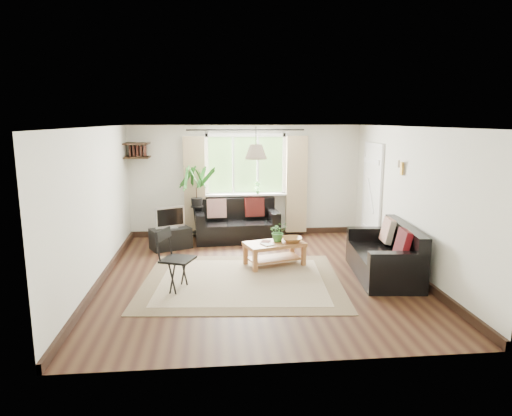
{
  "coord_description": "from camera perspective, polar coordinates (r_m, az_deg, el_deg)",
  "views": [
    {
      "loc": [
        -0.72,
        -7.08,
        2.5
      ],
      "look_at": [
        0.0,
        0.4,
        1.05
      ],
      "focal_mm": 32.0,
      "sensor_mm": 36.0,
      "label": 1
    }
  ],
  "objects": [
    {
      "name": "tv_stand",
      "position": [
        9.18,
        -10.61,
        -3.75
      ],
      "size": [
        0.87,
        0.71,
        0.41
      ],
      "primitive_type": "cube",
      "rotation": [
        0.0,
        0.0,
        0.44
      ],
      "color": "black",
      "rests_on": "floor"
    },
    {
      "name": "rug",
      "position": [
        7.29,
        -1.77,
        -9.07
      ],
      "size": [
        3.3,
        2.9,
        0.02
      ],
      "primitive_type": "cube",
      "rotation": [
        0.0,
        0.0,
        -0.09
      ],
      "color": "beige",
      "rests_on": "floor"
    },
    {
      "name": "pendant_lamp",
      "position": [
        7.53,
        -0.0,
        7.49
      ],
      "size": [
        0.36,
        0.36,
        0.54
      ],
      "primitive_type": null,
      "color": "beige",
      "rests_on": "ceiling"
    },
    {
      "name": "wall_right",
      "position": [
        7.89,
        18.69,
        0.85
      ],
      "size": [
        0.02,
        5.5,
        2.4
      ],
      "primitive_type": "cube",
      "color": "silver",
      "rests_on": "floor"
    },
    {
      "name": "wall_sconce",
      "position": [
        8.06,
        17.6,
        5.0
      ],
      "size": [
        0.12,
        0.12,
        0.28
      ],
      "primitive_type": null,
      "color": "beige",
      "rests_on": "wall_right"
    },
    {
      "name": "sill_plant",
      "position": [
        9.86,
        0.2,
        2.56
      ],
      "size": [
        0.14,
        0.1,
        0.27
      ],
      "primitive_type": "imported",
      "color": "#2D6023",
      "rests_on": "window"
    },
    {
      "name": "door",
      "position": [
        9.46,
        14.28,
        1.46
      ],
      "size": [
        0.06,
        0.96,
        2.06
      ],
      "primitive_type": "cube",
      "color": "silver",
      "rests_on": "wall_right"
    },
    {
      "name": "coffee_table",
      "position": [
        8.0,
        2.31,
        -5.76
      ],
      "size": [
        1.13,
        0.82,
        0.41
      ],
      "primitive_type": null,
      "rotation": [
        0.0,
        0.0,
        0.29
      ],
      "color": "brown",
      "rests_on": "floor"
    },
    {
      "name": "book_a",
      "position": [
        7.75,
        0.87,
        -4.62
      ],
      "size": [
        0.24,
        0.27,
        0.02
      ],
      "primitive_type": "imported",
      "rotation": [
        0.0,
        0.0,
        0.44
      ],
      "color": "white",
      "rests_on": "coffee_table"
    },
    {
      "name": "wall_front",
      "position": [
        4.58,
        3.81,
        -5.62
      ],
      "size": [
        5.0,
        0.02,
        2.4
      ],
      "primitive_type": "cube",
      "color": "silver",
      "rests_on": "floor"
    },
    {
      "name": "palm_stand",
      "position": [
        9.62,
        -7.4,
        0.62
      ],
      "size": [
        0.77,
        0.77,
        1.59
      ],
      "primitive_type": null,
      "rotation": [
        0.0,
        0.0,
        -0.3
      ],
      "color": "black",
      "rests_on": "floor"
    },
    {
      "name": "floor",
      "position": [
        7.54,
        0.3,
        -8.43
      ],
      "size": [
        5.5,
        5.5,
        0.0
      ],
      "primitive_type": "plane",
      "color": "black",
      "rests_on": "ground"
    },
    {
      "name": "sofa_back",
      "position": [
        9.58,
        -2.42,
        -1.71
      ],
      "size": [
        1.77,
        0.96,
        0.81
      ],
      "primitive_type": null,
      "rotation": [
        0.0,
        0.0,
        0.06
      ],
      "color": "black",
      "rests_on": "floor"
    },
    {
      "name": "tv",
      "position": [
        9.08,
        -10.71,
        -1.13
      ],
      "size": [
        0.61,
        0.43,
        0.45
      ],
      "primitive_type": null,
      "rotation": [
        0.0,
        0.0,
        0.44
      ],
      "color": "#A5A5AA",
      "rests_on": "tv_stand"
    },
    {
      "name": "window",
      "position": [
        9.86,
        -1.3,
        5.4
      ],
      "size": [
        2.5,
        0.16,
        2.16
      ],
      "primitive_type": null,
      "color": "white",
      "rests_on": "wall_back"
    },
    {
      "name": "bowl",
      "position": [
        7.97,
        4.53,
        -3.97
      ],
      "size": [
        0.36,
        0.36,
        0.09
      ],
      "primitive_type": "imported",
      "rotation": [
        0.0,
        0.0,
        -0.03
      ],
      "color": "brown",
      "rests_on": "coffee_table"
    },
    {
      "name": "ceiling",
      "position": [
        7.12,
        0.31,
        10.11
      ],
      "size": [
        5.5,
        5.5,
        0.0
      ],
      "primitive_type": "plane",
      "rotation": [
        3.14,
        0.0,
        0.0
      ],
      "color": "white",
      "rests_on": "floor"
    },
    {
      "name": "book_b",
      "position": [
        7.95,
        0.66,
        -4.21
      ],
      "size": [
        0.21,
        0.24,
        0.02
      ],
      "primitive_type": "imported",
      "rotation": [
        0.0,
        0.0,
        -0.31
      ],
      "color": "#4E271F",
      "rests_on": "coffee_table"
    },
    {
      "name": "table_plant",
      "position": [
        7.97,
        2.8,
        -2.97
      ],
      "size": [
        0.35,
        0.31,
        0.35
      ],
      "primitive_type": "imported",
      "rotation": [
        0.0,
        0.0,
        0.13
      ],
      "color": "#336B2B",
      "rests_on": "coffee_table"
    },
    {
      "name": "wall_back",
      "position": [
        9.94,
        -1.3,
        3.41
      ],
      "size": [
        5.0,
        0.02,
        2.4
      ],
      "primitive_type": "cube",
      "color": "silver",
      "rests_on": "floor"
    },
    {
      "name": "folding_chair",
      "position": [
        6.88,
        -9.74,
        -6.48
      ],
      "size": [
        0.62,
        0.62,
        0.92
      ],
      "primitive_type": null,
      "rotation": [
        0.0,
        0.0,
        1.19
      ],
      "color": "black",
      "rests_on": "floor"
    },
    {
      "name": "sofa_right",
      "position": [
        7.67,
        15.65,
        -5.34
      ],
      "size": [
        1.8,
        1.03,
        0.81
      ],
      "primitive_type": null,
      "rotation": [
        0.0,
        0.0,
        -1.67
      ],
      "color": "black",
      "rests_on": "floor"
    },
    {
      "name": "corner_shelf",
      "position": [
        9.72,
        -14.66,
        6.98
      ],
      "size": [
        0.5,
        0.5,
        0.34
      ],
      "primitive_type": null,
      "color": "black",
      "rests_on": "wall_back"
    },
    {
      "name": "wall_left",
      "position": [
        7.42,
        -19.29,
        0.2
      ],
      "size": [
        0.02,
        5.5,
        2.4
      ],
      "primitive_type": "cube",
      "color": "silver",
      "rests_on": "floor"
    }
  ]
}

